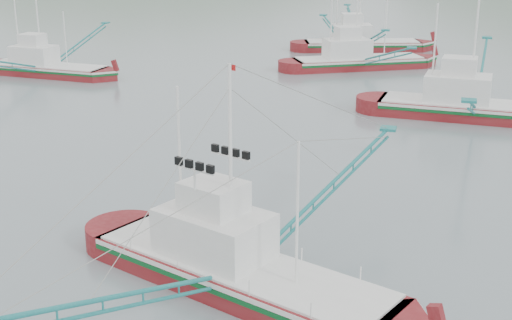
% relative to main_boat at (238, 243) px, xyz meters
% --- Properties ---
extents(ground, '(1200.00, 1200.00, 0.00)m').
position_rel_main_boat_xyz_m(ground, '(-1.34, 1.91, -2.13)').
color(ground, slate).
rests_on(ground, ground).
extents(main_boat, '(14.66, 24.76, 10.48)m').
position_rel_main_boat_xyz_m(main_boat, '(0.00, 0.00, 0.00)').
color(main_boat, maroon).
rests_on(main_boat, ground).
extents(bg_boat_far, '(16.23, 24.36, 10.56)m').
position_rel_main_boat_xyz_m(bg_boat_far, '(-1.49, 51.51, 0.06)').
color(bg_boat_far, maroon).
rests_on(bg_boat_far, ground).
extents(bg_boat_left, '(13.66, 24.25, 9.83)m').
position_rel_main_boat_xyz_m(bg_boat_left, '(-32.70, 39.15, -0.78)').
color(bg_boat_left, maroon).
rests_on(bg_boat_left, ground).
extents(bg_boat_right, '(15.65, 27.84, 11.28)m').
position_rel_main_boat_xyz_m(bg_boat_right, '(10.19, 32.41, -0.59)').
color(bg_boat_right, maroon).
rests_on(bg_boat_right, ground).
extents(bg_boat_extra, '(14.90, 25.44, 10.56)m').
position_rel_main_boat_xyz_m(bg_boat_extra, '(-2.65, 63.65, -0.12)').
color(bg_boat_extra, maroon).
rests_on(bg_boat_extra, ground).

